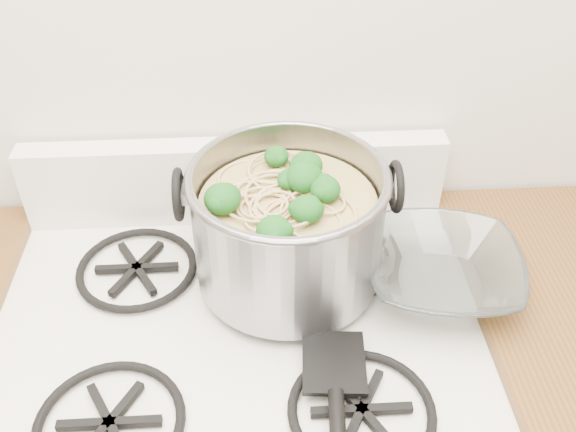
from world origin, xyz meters
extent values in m
cube|color=white|center=(0.00, 1.27, 0.88)|extent=(0.76, 0.65, 0.04)
cube|color=black|center=(0.00, 1.27, 0.91)|extent=(0.60, 0.56, 0.02)
cylinder|color=gray|center=(0.09, 1.38, 1.02)|extent=(0.30, 0.30, 0.20)
torus|color=gray|center=(0.09, 1.38, 1.12)|extent=(0.31, 0.31, 0.01)
torus|color=black|center=(-0.08, 1.38, 1.09)|extent=(0.01, 0.08, 0.08)
torus|color=black|center=(0.25, 1.38, 1.09)|extent=(0.01, 0.08, 0.08)
cylinder|color=#A48C4D|center=(0.09, 1.38, 1.00)|extent=(0.27, 0.27, 0.15)
sphere|color=#165417|center=(0.09, 1.38, 1.09)|extent=(0.04, 0.04, 0.04)
sphere|color=#165417|center=(0.09, 1.38, 1.09)|extent=(0.04, 0.04, 0.04)
sphere|color=#165417|center=(0.09, 1.38, 1.09)|extent=(0.04, 0.04, 0.04)
sphere|color=#165417|center=(0.09, 1.38, 1.09)|extent=(0.04, 0.04, 0.04)
sphere|color=#165417|center=(0.09, 1.38, 1.09)|extent=(0.04, 0.04, 0.04)
sphere|color=#165417|center=(0.09, 1.38, 1.09)|extent=(0.04, 0.04, 0.04)
sphere|color=#165417|center=(0.09, 1.38, 1.09)|extent=(0.04, 0.04, 0.04)
sphere|color=#165417|center=(0.09, 1.38, 1.09)|extent=(0.04, 0.04, 0.04)
sphere|color=#165417|center=(0.09, 1.38, 1.09)|extent=(0.04, 0.04, 0.04)
sphere|color=#165417|center=(0.09, 1.38, 1.09)|extent=(0.04, 0.04, 0.04)
sphere|color=#165417|center=(0.09, 1.38, 1.09)|extent=(0.04, 0.04, 0.04)
imported|color=white|center=(0.33, 1.34, 0.94)|extent=(0.11, 0.11, 0.02)
camera|label=1|loc=(0.04, 0.61, 1.67)|focal=40.00mm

